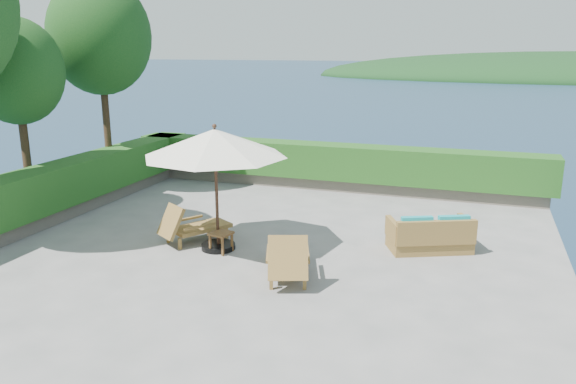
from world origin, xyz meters
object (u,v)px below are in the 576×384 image
(lounge_right, at_px, (288,258))
(side_table, at_px, (221,236))
(lounge_left, at_px, (191,226))
(wicker_loveseat, at_px, (430,236))
(patio_umbrella, at_px, (215,144))

(lounge_right, bearing_deg, side_table, 135.00)
(lounge_left, relative_size, side_table, 3.39)
(wicker_loveseat, bearing_deg, patio_umbrella, 173.33)
(lounge_right, relative_size, wicker_loveseat, 0.97)
(patio_umbrella, bearing_deg, lounge_right, -28.00)
(patio_umbrella, relative_size, side_table, 7.20)
(lounge_right, bearing_deg, patio_umbrella, 132.82)
(side_table, xyz_separation_m, wicker_loveseat, (4.07, 1.49, -0.04))
(patio_umbrella, height_order, wicker_loveseat, patio_umbrella)
(lounge_left, relative_size, wicker_loveseat, 0.88)
(lounge_left, bearing_deg, lounge_right, 7.86)
(lounge_left, height_order, wicker_loveseat, lounge_left)
(patio_umbrella, bearing_deg, wicker_loveseat, 17.54)
(lounge_right, height_order, wicker_loveseat, lounge_right)
(lounge_left, bearing_deg, side_table, 9.78)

